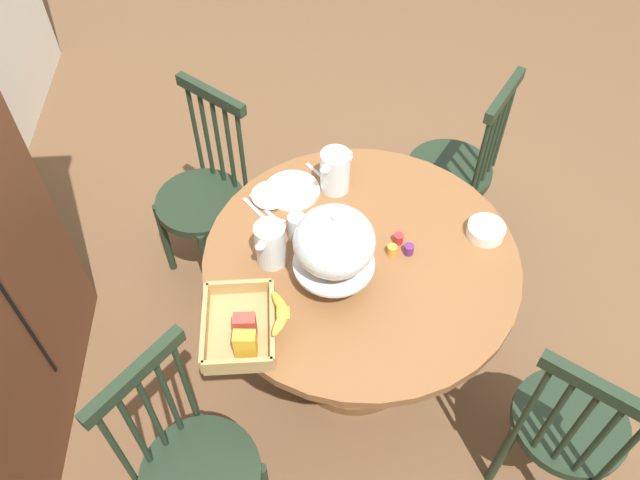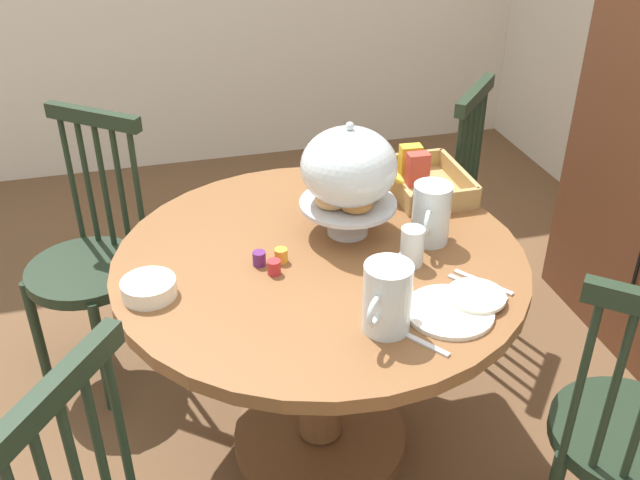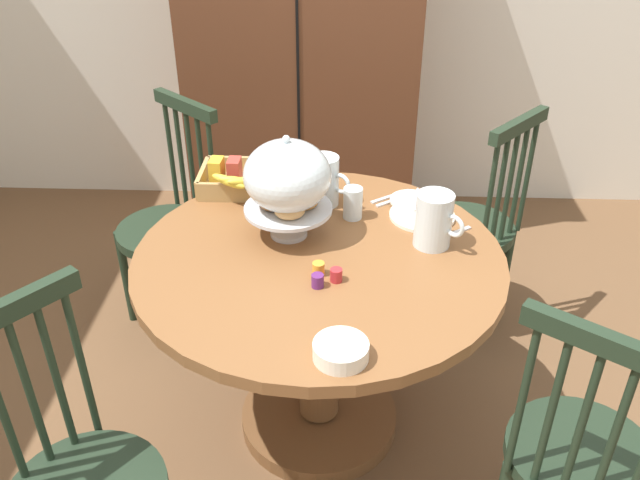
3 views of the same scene
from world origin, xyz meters
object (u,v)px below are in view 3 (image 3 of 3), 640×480
at_px(milk_pitcher, 324,183).
at_px(windsor_chair_by_cabinet, 580,462).
at_px(orange_juice_pitcher, 434,222).
at_px(china_plate_small, 412,201).
at_px(cereal_bowl, 342,351).
at_px(drinking_glass, 354,203).
at_px(windsor_chair_facing_door, 472,230).
at_px(cereal_basket, 240,180).
at_px(windsor_chair_far_side, 172,229).
at_px(pastry_stand_with_dome, 288,180).
at_px(dining_table, 320,311).
at_px(china_plate_large, 423,216).
at_px(wooden_armoire, 303,41).

bearing_deg(milk_pitcher, windsor_chair_by_cabinet, -50.47).
distance_m(orange_juice_pitcher, milk_pitcher, 0.43).
distance_m(orange_juice_pitcher, china_plate_small, 0.27).
xyz_separation_m(windsor_chair_by_cabinet, orange_juice_pitcher, (-0.35, 0.59, 0.37)).
distance_m(cereal_bowl, drinking_glass, 0.70).
xyz_separation_m(windsor_chair_facing_door, orange_juice_pitcher, (-0.24, -0.57, 0.37)).
xyz_separation_m(cereal_basket, cereal_bowl, (0.38, -0.88, -0.02)).
xyz_separation_m(windsor_chair_far_side, cereal_bowl, (0.71, -1.07, 0.31)).
relative_size(pastry_stand_with_dome, orange_juice_pitcher, 1.94).
height_order(windsor_chair_far_side, china_plate_small, windsor_chair_far_side).
bearing_deg(windsor_chair_far_side, milk_pitcher, -23.46).
height_order(dining_table, china_plate_large, china_plate_large).
relative_size(windsor_chair_by_cabinet, cereal_basket, 3.09).
relative_size(dining_table, orange_juice_pitcher, 6.48).
height_order(milk_pitcher, cereal_bowl, milk_pitcher).
relative_size(milk_pitcher, cereal_basket, 0.56).
bearing_deg(cereal_basket, windsor_chair_far_side, 150.12).
xyz_separation_m(windsor_chair_far_side, orange_juice_pitcher, (0.99, -0.53, 0.37)).
bearing_deg(china_plate_small, dining_table, -133.44).
height_order(dining_table, china_plate_small, china_plate_small).
relative_size(wooden_armoire, china_plate_large, 8.91).
relative_size(china_plate_large, cereal_bowl, 1.57).
bearing_deg(cereal_bowl, drinking_glass, 87.53).
xyz_separation_m(dining_table, china_plate_small, (0.31, 0.32, 0.24)).
relative_size(orange_juice_pitcher, china_plate_large, 0.81).
bearing_deg(cereal_bowl, cereal_basket, 113.28).
xyz_separation_m(milk_pitcher, drinking_glass, (0.10, -0.09, -0.03)).
height_order(wooden_armoire, china_plate_small, wooden_armoire).
relative_size(windsor_chair_facing_door, windsor_chair_far_side, 1.00).
bearing_deg(dining_table, china_plate_large, 35.38).
bearing_deg(dining_table, windsor_chair_far_side, 136.72).
bearing_deg(milk_pitcher, drinking_glass, -42.62).
distance_m(pastry_stand_with_dome, cereal_basket, 0.39).
height_order(windsor_chair_by_cabinet, windsor_chair_far_side, same).
bearing_deg(milk_pitcher, china_plate_small, 0.35).
height_order(wooden_armoire, china_plate_large, wooden_armoire).
height_order(china_plate_small, drinking_glass, drinking_glass).
bearing_deg(pastry_stand_with_dome, china_plate_small, 27.71).
distance_m(windsor_chair_by_cabinet, orange_juice_pitcher, 0.78).
distance_m(wooden_armoire, milk_pitcher, 1.18).
xyz_separation_m(milk_pitcher, china_plate_large, (0.34, -0.08, -0.07)).
distance_m(dining_table, china_plate_small, 0.51).
bearing_deg(windsor_chair_by_cabinet, windsor_chair_far_side, 139.96).
distance_m(wooden_armoire, windsor_chair_facing_door, 1.24).
relative_size(windsor_chair_by_cabinet, china_plate_small, 6.50).
xyz_separation_m(cereal_bowl, drinking_glass, (0.03, 0.70, 0.03)).
bearing_deg(china_plate_small, wooden_armoire, 111.30).
distance_m(milk_pitcher, china_plate_small, 0.31).
relative_size(windsor_chair_facing_door, china_plate_small, 6.50).
xyz_separation_m(windsor_chair_by_cabinet, windsor_chair_facing_door, (-0.10, 1.16, 0.00)).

